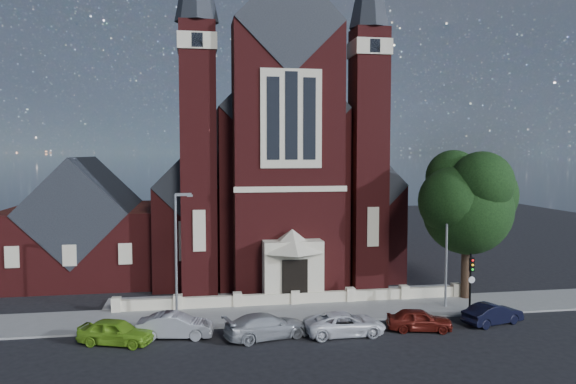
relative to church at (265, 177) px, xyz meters
name	(u,v)px	position (x,y,z in m)	size (l,w,h in m)	color
ground	(277,278)	(0.00, -7.94, -8.19)	(120.00, 120.00, 0.00)	black
pavement_strip	(300,313)	(0.00, -18.44, -8.19)	(60.00, 5.00, 0.12)	slate
forecourt_paving	(290,298)	(0.00, -14.44, -8.19)	(26.00, 3.00, 0.14)	slate
forecourt_wall	(295,305)	(0.00, -16.44, -8.19)	(24.00, 0.40, 0.90)	beige
church	(265,177)	(0.00, 0.00, 0.00)	(20.01, 34.90, 29.20)	#4E1414
parish_hall	(85,231)	(-16.00, -4.94, -4.17)	(12.00, 12.20, 10.24)	#4E1414
street_tree	(471,204)	(12.60, -17.23, -1.23)	(6.40, 6.60, 10.70)	black
street_lamp_left	(177,249)	(-7.91, -18.94, -3.59)	(1.16, 0.22, 8.09)	gray
street_lamp_right	(448,241)	(10.09, -18.94, -3.59)	(1.16, 0.22, 8.09)	gray
traffic_signal	(471,275)	(11.00, -20.52, -5.60)	(0.28, 0.42, 4.00)	black
car_lime_van	(116,332)	(-11.21, -22.71, -7.48)	(1.67, 4.15, 1.41)	#73AC22
car_silver_a	(175,326)	(-7.99, -22.17, -7.48)	(1.50, 4.29, 1.42)	gray
car_silver_b	(266,326)	(-2.85, -23.09, -7.48)	(1.99, 4.89, 1.42)	#989B9F
car_white_suv	(345,324)	(1.73, -23.30, -7.53)	(2.19, 4.75, 1.32)	white
car_dark_red	(419,320)	(6.30, -23.25, -7.53)	(1.55, 3.86, 1.31)	#5D1610
car_navy	(493,314)	(11.28, -22.84, -7.53)	(1.38, 3.97, 1.31)	black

